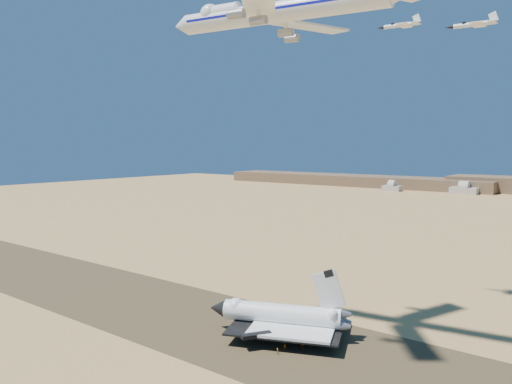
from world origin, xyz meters
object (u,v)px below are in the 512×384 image
Objects in this scene: shuttle at (281,317)px; crew_b at (285,347)px; chase_jet_d at (473,24)px; crew_a at (278,351)px; crew_c at (303,346)px; carrier_747 at (272,13)px; chase_jet_c at (400,25)px.

crew_b is at bearing -71.04° from shuttle.
crew_b is 115.16m from chase_jet_d.
crew_a is 7.87m from crew_c.
chase_jet_d is (37.13, 57.40, 2.35)m from carrier_747.
crew_a is (7.18, -11.72, -4.70)m from shuttle.
carrier_747 is at bearing -126.61° from chase_jet_d.
crew_c is (3.47, 7.07, 0.08)m from crew_a.
crew_c is (10.66, -4.66, -4.62)m from shuttle.
chase_jet_c is 22.75m from chase_jet_d.
chase_jet_d is (22.30, 3.93, -2.18)m from chase_jet_c.
chase_jet_c reaches higher than crew_b.
crew_a reaches higher than crew_b.
chase_jet_c is 0.94× the size of chase_jet_d.
shuttle is 12.51m from crew_c.
crew_b is 5.00m from crew_c.
crew_a is 1.03× the size of crew_b.
crew_c is at bearing -118.40° from chase_jet_d.
carrier_747 is 4.85× the size of chase_jet_c.
shuttle is 103.84m from chase_jet_c.
carrier_747 is 4.56× the size of chase_jet_d.
chase_jet_c is at bearing 51.12° from shuttle.
carrier_747 reaches higher than chase_jet_d.
chase_jet_c reaches higher than crew_c.
crew_b is 0.10× the size of chase_jet_d.
carrier_747 is at bearing 64.82° from crew_c.
carrier_747 is 55.67m from chase_jet_c.
crew_c is at bearing -7.79° from carrier_747.
crew_c is at bearing -45.21° from crew_a.
crew_b is 111.25m from chase_jet_c.
shuttle is at bearing -128.81° from chase_jet_d.
chase_jet_d is at bearing 6.21° from chase_jet_c.
crew_a is 113.03m from chase_jet_c.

